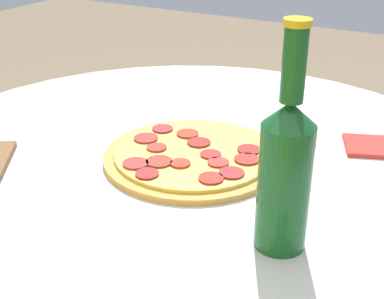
{
  "coord_description": "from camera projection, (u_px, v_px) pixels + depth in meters",
  "views": [
    {
      "loc": [
        -0.41,
        0.71,
        1.1
      ],
      "look_at": [
        -0.01,
        0.0,
        0.7
      ],
      "focal_mm": 50.0,
      "sensor_mm": 36.0,
      "label": 1
    }
  ],
  "objects": [
    {
      "name": "table",
      "position": [
        187.0,
        241.0,
        0.99
      ],
      "size": [
        1.08,
        1.08,
        0.68
      ],
      "color": "silver",
      "rests_on": "ground_plane"
    },
    {
      "name": "pizza",
      "position": [
        192.0,
        156.0,
        0.91
      ],
      "size": [
        0.3,
        0.3,
        0.02
      ],
      "color": "#C68E47",
      "rests_on": "table"
    },
    {
      "name": "beer_bottle",
      "position": [
        285.0,
        169.0,
        0.65
      ],
      "size": [
        0.07,
        0.07,
        0.29
      ],
      "color": "#144C23",
      "rests_on": "table"
    }
  ]
}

